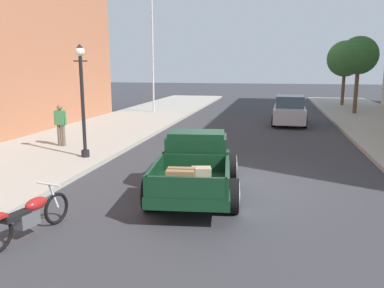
{
  "coord_description": "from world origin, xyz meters",
  "views": [
    {
      "loc": [
        1.06,
        -10.47,
        3.24
      ],
      "look_at": [
        -1.26,
        0.6,
        1.0
      ],
      "focal_mm": 36.45,
      "sensor_mm": 36.0,
      "label": 1
    }
  ],
  "objects_px": {
    "street_tree_third": "(359,56)",
    "street_tree_farthest": "(345,59)",
    "hotrod_truck_dark_green": "(196,163)",
    "pedestrian_sidewalk_left": "(61,123)",
    "motorcycle_parked": "(29,215)",
    "flagpole": "(156,29)",
    "street_lamp_near": "(82,93)",
    "car_background_silver": "(289,111)"
  },
  "relations": [
    {
      "from": "street_lamp_near",
      "to": "street_tree_third",
      "type": "bearing_deg",
      "value": 53.63
    },
    {
      "from": "motorcycle_parked",
      "to": "flagpole",
      "type": "height_order",
      "value": "flagpole"
    },
    {
      "from": "flagpole",
      "to": "street_tree_third",
      "type": "distance_m",
      "value": 13.73
    },
    {
      "from": "street_lamp_near",
      "to": "street_tree_third",
      "type": "distance_m",
      "value": 20.01
    },
    {
      "from": "hotrod_truck_dark_green",
      "to": "street_tree_farthest",
      "type": "bearing_deg",
      "value": 72.96
    },
    {
      "from": "motorcycle_parked",
      "to": "street_lamp_near",
      "type": "height_order",
      "value": "street_lamp_near"
    },
    {
      "from": "motorcycle_parked",
      "to": "street_tree_third",
      "type": "height_order",
      "value": "street_tree_third"
    },
    {
      "from": "hotrod_truck_dark_green",
      "to": "flagpole",
      "type": "height_order",
      "value": "flagpole"
    },
    {
      "from": "street_tree_third",
      "to": "pedestrian_sidewalk_left",
      "type": "bearing_deg",
      "value": -133.33
    },
    {
      "from": "hotrod_truck_dark_green",
      "to": "pedestrian_sidewalk_left",
      "type": "bearing_deg",
      "value": 147.29
    },
    {
      "from": "street_tree_third",
      "to": "car_background_silver",
      "type": "bearing_deg",
      "value": -130.22
    },
    {
      "from": "motorcycle_parked",
      "to": "car_background_silver",
      "type": "bearing_deg",
      "value": 72.02
    },
    {
      "from": "pedestrian_sidewalk_left",
      "to": "street_tree_farthest",
      "type": "height_order",
      "value": "street_tree_farthest"
    },
    {
      "from": "hotrod_truck_dark_green",
      "to": "street_tree_farthest",
      "type": "xyz_separation_m",
      "value": [
        7.49,
        24.44,
        3.15
      ]
    },
    {
      "from": "street_tree_third",
      "to": "street_tree_farthest",
      "type": "bearing_deg",
      "value": 88.85
    },
    {
      "from": "flagpole",
      "to": "motorcycle_parked",
      "type": "bearing_deg",
      "value": -80.05
    },
    {
      "from": "motorcycle_parked",
      "to": "car_background_silver",
      "type": "height_order",
      "value": "car_background_silver"
    },
    {
      "from": "hotrod_truck_dark_green",
      "to": "street_lamp_near",
      "type": "bearing_deg",
      "value": 151.25
    },
    {
      "from": "hotrod_truck_dark_green",
      "to": "pedestrian_sidewalk_left",
      "type": "height_order",
      "value": "pedestrian_sidewalk_left"
    },
    {
      "from": "motorcycle_parked",
      "to": "street_tree_farthest",
      "type": "xyz_separation_m",
      "value": [
        10.07,
        28.0,
        3.46
      ]
    },
    {
      "from": "hotrod_truck_dark_green",
      "to": "pedestrian_sidewalk_left",
      "type": "distance_m",
      "value": 7.47
    },
    {
      "from": "pedestrian_sidewalk_left",
      "to": "street_tree_farthest",
      "type": "bearing_deg",
      "value": 56.0
    },
    {
      "from": "car_background_silver",
      "to": "street_tree_farthest",
      "type": "xyz_separation_m",
      "value": [
        4.65,
        11.3,
        3.14
      ]
    },
    {
      "from": "street_tree_third",
      "to": "motorcycle_parked",
      "type": "bearing_deg",
      "value": -114.29
    },
    {
      "from": "flagpole",
      "to": "car_background_silver",
      "type": "bearing_deg",
      "value": -19.73
    },
    {
      "from": "motorcycle_parked",
      "to": "street_tree_farthest",
      "type": "relative_size",
      "value": 0.4
    },
    {
      "from": "motorcycle_parked",
      "to": "hotrod_truck_dark_green",
      "type": "bearing_deg",
      "value": 54.06
    },
    {
      "from": "car_background_silver",
      "to": "street_lamp_near",
      "type": "distance_m",
      "value": 13.05
    },
    {
      "from": "motorcycle_parked",
      "to": "pedestrian_sidewalk_left",
      "type": "bearing_deg",
      "value": 116.0
    },
    {
      "from": "street_tree_third",
      "to": "flagpole",
      "type": "bearing_deg",
      "value": -170.84
    },
    {
      "from": "pedestrian_sidewalk_left",
      "to": "flagpole",
      "type": "distance_m",
      "value": 13.17
    },
    {
      "from": "hotrod_truck_dark_green",
      "to": "flagpole",
      "type": "distance_m",
      "value": 18.13
    },
    {
      "from": "street_tree_third",
      "to": "street_tree_farthest",
      "type": "distance_m",
      "value": 5.94
    },
    {
      "from": "flagpole",
      "to": "street_tree_third",
      "type": "xyz_separation_m",
      "value": [
        13.44,
        2.17,
        -1.78
      ]
    },
    {
      "from": "motorcycle_parked",
      "to": "car_background_silver",
      "type": "distance_m",
      "value": 17.55
    },
    {
      "from": "pedestrian_sidewalk_left",
      "to": "flagpole",
      "type": "height_order",
      "value": "flagpole"
    },
    {
      "from": "motorcycle_parked",
      "to": "street_tree_third",
      "type": "xyz_separation_m",
      "value": [
        9.95,
        22.05,
        3.54
      ]
    },
    {
      "from": "motorcycle_parked",
      "to": "pedestrian_sidewalk_left",
      "type": "height_order",
      "value": "pedestrian_sidewalk_left"
    },
    {
      "from": "flagpole",
      "to": "street_tree_third",
      "type": "relative_size",
      "value": 1.79
    },
    {
      "from": "car_background_silver",
      "to": "street_tree_third",
      "type": "height_order",
      "value": "street_tree_third"
    },
    {
      "from": "car_background_silver",
      "to": "street_lamp_near",
      "type": "xyz_separation_m",
      "value": [
        -7.29,
        -10.7,
        1.62
      ]
    },
    {
      "from": "street_lamp_near",
      "to": "pedestrian_sidewalk_left",
      "type": "bearing_deg",
      "value": 138.95
    }
  ]
}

